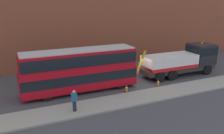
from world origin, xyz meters
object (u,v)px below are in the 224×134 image
recovery_tow_truck (182,60)px  traffic_cone_midway (158,83)px  traffic_cone_near_bus (127,88)px  pedestrian_onlooker (74,101)px  double_decker_bus (79,69)px

recovery_tow_truck → traffic_cone_midway: 5.22m
recovery_tow_truck → traffic_cone_near_bus: bearing=-165.6°
traffic_cone_midway → traffic_cone_near_bus: bearing=-179.0°
recovery_tow_truck → pedestrian_onlooker: bearing=-162.4°
pedestrian_onlooker → traffic_cone_near_bus: pedestrian_onlooker is taller
double_decker_bus → traffic_cone_near_bus: size_ratio=15.38×
double_decker_bus → traffic_cone_midway: 8.12m
pedestrian_onlooker → traffic_cone_midway: 9.79m
recovery_tow_truck → pedestrian_onlooker: (-14.11, -4.29, -0.77)m
recovery_tow_truck → double_decker_bus: size_ratio=0.92×
traffic_cone_near_bus → traffic_cone_midway: same height
double_decker_bus → pedestrian_onlooker: double_decker_bus is taller
recovery_tow_truck → traffic_cone_near_bus: (-8.31, -2.02, -1.42)m
traffic_cone_near_bus → traffic_cone_midway: (3.68, 0.06, 0.00)m
traffic_cone_midway → recovery_tow_truck: bearing=23.0°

